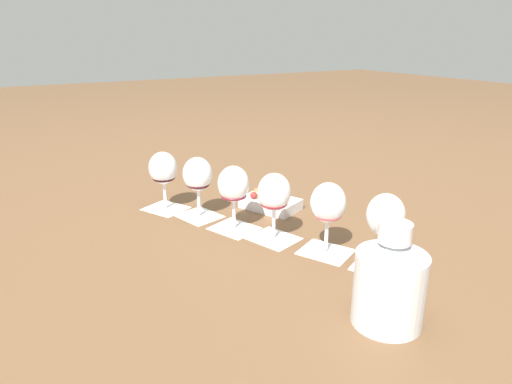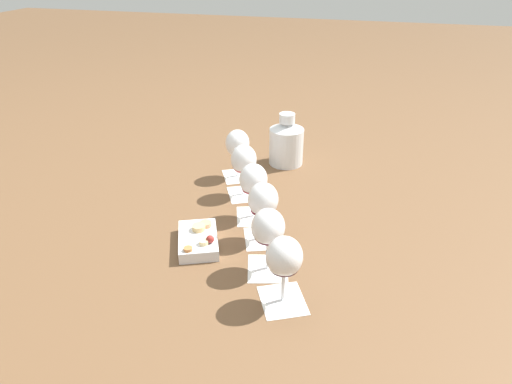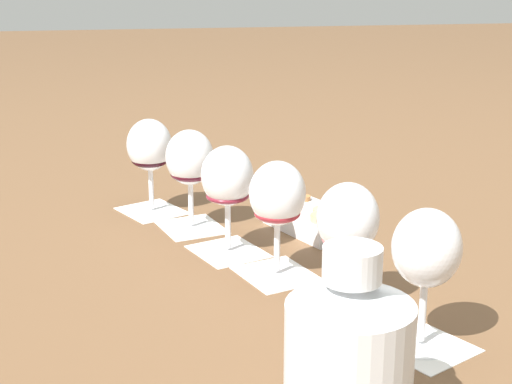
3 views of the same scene
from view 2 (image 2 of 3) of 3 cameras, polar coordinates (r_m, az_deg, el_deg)
name	(u,v)px [view 2 (image 2 of 3)]	position (r m, az deg, el deg)	size (l,w,h in m)	color
ground_plane	(256,226)	(1.27, -0.01, -4.32)	(8.00, 8.00, 0.00)	brown
tasting_card_0	(238,176)	(1.54, -2.25, 2.03)	(0.14, 0.13, 0.00)	white
tasting_card_1	(244,194)	(1.43, -1.49, -0.24)	(0.14, 0.13, 0.00)	white
tasting_card_2	(253,216)	(1.31, -0.32, -3.03)	(0.13, 0.12, 0.00)	white
tasting_card_3	(263,238)	(1.22, 0.86, -5.79)	(0.14, 0.13, 0.00)	white
tasting_card_4	(268,268)	(1.11, 1.45, -9.51)	(0.13, 0.12, 0.00)	white
tasting_card_5	(283,300)	(1.03, 3.35, -13.35)	(0.14, 0.13, 0.00)	white
wine_glass_0	(238,146)	(1.49, -2.33, 5.78)	(0.08, 0.08, 0.16)	white
wine_glass_1	(244,162)	(1.38, -1.54, 3.75)	(0.08, 0.08, 0.16)	white
wine_glass_2	(253,182)	(1.26, -0.33, 1.22)	(0.08, 0.08, 0.16)	white
wine_glass_3	(263,202)	(1.16, 0.90, -1.30)	(0.08, 0.08, 0.16)	white
wine_glass_4	(268,230)	(1.05, 1.52, -4.81)	(0.08, 0.08, 0.16)	white
wine_glass_5	(284,260)	(0.96, 3.54, -8.50)	(0.08, 0.08, 0.16)	white
ceramic_vase	(286,142)	(1.60, 3.81, 6.22)	(0.12, 0.12, 0.18)	silver
snack_dish	(199,240)	(1.19, -7.20, -5.92)	(0.18, 0.15, 0.05)	silver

